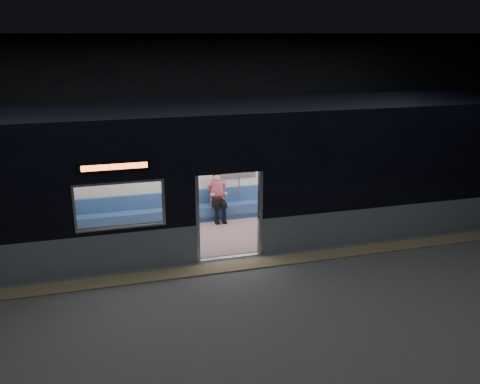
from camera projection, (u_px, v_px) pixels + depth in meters
name	position (u px, v px, depth m)	size (l,w,h in m)	color
station_floor	(242.00, 278.00, 10.89)	(24.00, 14.00, 0.01)	#47494C
station_envelope	(242.00, 106.00, 9.79)	(24.00, 14.00, 5.00)	black
tactile_strip	(235.00, 266.00, 11.39)	(22.80, 0.50, 0.03)	#8C7F59
metro_car	(214.00, 166.00, 12.67)	(18.00, 3.04, 3.35)	gray
passenger	(217.00, 194.00, 13.99)	(0.43, 0.68, 1.33)	black
handbag	(218.00, 200.00, 13.82)	(0.26, 0.22, 0.13)	black
transit_map	(236.00, 165.00, 14.22)	(1.04, 0.03, 0.68)	white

